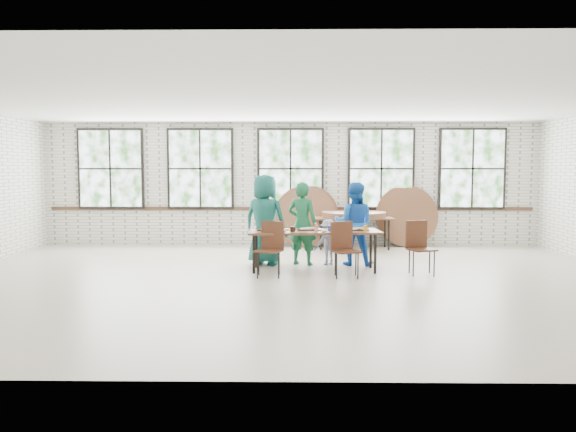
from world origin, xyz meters
The scene contains 13 objects.
room centered at (0.00, 4.44, 1.83)m, with size 12.00×12.00×12.00m.
dining_table centered at (0.47, 0.94, 0.69)m, with size 2.46×0.99×0.74m.
chair_near_left centered at (-0.30, 0.42, 0.56)m, with size 0.53×0.52×0.95m.
chair_near_right centered at (0.97, 0.38, 0.56)m, with size 0.54×0.53×0.95m.
chair_spare centered at (2.32, 0.63, 0.56)m, with size 0.53×0.52×0.95m.
adult_teal centered at (-0.46, 1.59, 0.88)m, with size 0.86×0.56×1.76m, color #1B685C.
adult_green centered at (0.26, 1.59, 0.81)m, with size 0.59×0.39×1.61m, color #1A643C.
toddler centered at (0.77, 1.59, 0.44)m, with size 0.57×0.33×0.89m, color #171949.
adult_blue centered at (1.26, 1.59, 0.80)m, with size 0.78×0.61×1.61m, color blue.
storage_table centered at (1.49, 3.84, 0.69)m, with size 1.81×0.78×0.74m.
tabletop_clutter centered at (0.57, 0.90, 0.77)m, with size 2.03×0.59×0.11m.
round_tops_stacked centered at (1.49, 3.84, 0.80)m, with size 1.50×1.50×0.13m.
round_tops_leaning centered at (1.19, 4.24, 0.74)m, with size 3.96×0.50×1.48m.
Camera 1 is at (0.15, -9.25, 1.84)m, focal length 35.00 mm.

